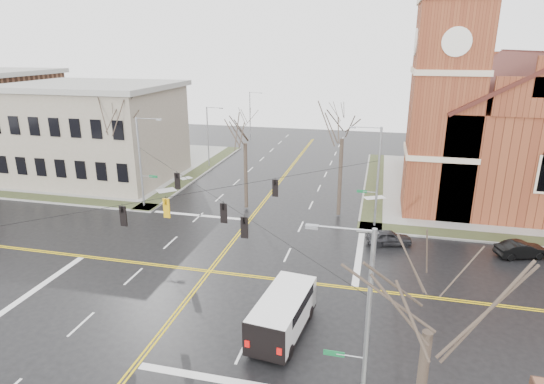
% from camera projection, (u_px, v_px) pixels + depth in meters
% --- Properties ---
extents(ground, '(120.00, 120.00, 0.00)m').
position_uv_depth(ground, '(209.00, 271.00, 33.18)').
color(ground, black).
rests_on(ground, ground).
extents(sidewalks, '(80.00, 80.00, 0.17)m').
position_uv_depth(sidewalks, '(209.00, 270.00, 33.16)').
color(sidewalks, gray).
rests_on(sidewalks, ground).
extents(road_markings, '(100.00, 100.00, 0.01)m').
position_uv_depth(road_markings, '(209.00, 271.00, 33.18)').
color(road_markings, gold).
rests_on(road_markings, ground).
extents(church, '(24.28, 27.48, 27.50)m').
position_uv_depth(church, '(511.00, 118.00, 47.95)').
color(church, brown).
rests_on(church, ground).
extents(civic_building_a, '(18.00, 14.00, 11.00)m').
position_uv_depth(civic_building_a, '(96.00, 134.00, 54.88)').
color(civic_building_a, gray).
rests_on(civic_building_a, ground).
extents(signal_pole_ne, '(2.75, 0.22, 9.00)m').
position_uv_depth(signal_pole_ne, '(376.00, 174.00, 39.75)').
color(signal_pole_ne, gray).
rests_on(signal_pole_ne, ground).
extents(signal_pole_nw, '(2.75, 0.22, 9.00)m').
position_uv_depth(signal_pole_nw, '(142.00, 160.00, 44.81)').
color(signal_pole_nw, gray).
rests_on(signal_pole_nw, ground).
extents(signal_pole_se, '(2.75, 0.22, 9.00)m').
position_uv_depth(signal_pole_se, '(363.00, 324.00, 18.49)').
color(signal_pole_se, gray).
rests_on(signal_pole_se, ground).
extents(span_wires, '(23.02, 23.02, 0.03)m').
position_uv_depth(span_wires, '(205.00, 191.00, 31.26)').
color(span_wires, black).
rests_on(span_wires, ground).
extents(traffic_signals, '(8.21, 8.26, 1.30)m').
position_uv_depth(traffic_signals, '(202.00, 204.00, 30.88)').
color(traffic_signals, black).
rests_on(traffic_signals, ground).
extents(streetlight_north_a, '(2.30, 0.20, 8.00)m').
position_uv_depth(streetlight_north_a, '(209.00, 134.00, 60.06)').
color(streetlight_north_a, gray).
rests_on(streetlight_north_a, ground).
extents(streetlight_north_b, '(2.30, 0.20, 8.00)m').
position_uv_depth(streetlight_north_b, '(251.00, 113.00, 78.55)').
color(streetlight_north_b, gray).
rests_on(streetlight_north_b, ground).
extents(cargo_van, '(3.06, 6.29, 2.30)m').
position_uv_depth(cargo_van, '(284.00, 310.00, 25.90)').
color(cargo_van, white).
rests_on(cargo_van, ground).
extents(parked_car_a, '(3.91, 2.32, 1.25)m').
position_uv_depth(parked_car_a, '(389.00, 238.00, 37.41)').
color(parked_car_a, black).
rests_on(parked_car_a, ground).
extents(parked_car_b, '(4.13, 2.53, 1.28)m').
position_uv_depth(parked_car_b, '(522.00, 250.00, 35.20)').
color(parked_car_b, black).
rests_on(parked_car_b, ground).
extents(tree_nw_far, '(4.00, 4.00, 11.12)m').
position_uv_depth(tree_nw_far, '(122.00, 124.00, 46.30)').
color(tree_nw_far, '#352A21').
rests_on(tree_nw_far, ground).
extents(tree_nw_near, '(4.00, 4.00, 9.84)m').
position_uv_depth(tree_nw_near, '(245.00, 139.00, 43.65)').
color(tree_nw_near, '#352A21').
rests_on(tree_nw_near, ground).
extents(tree_ne, '(4.00, 4.00, 11.12)m').
position_uv_depth(tree_ne, '(342.00, 133.00, 41.44)').
color(tree_ne, '#352A21').
rests_on(tree_ne, ground).
extents(tree_se, '(4.00, 4.00, 10.01)m').
position_uv_depth(tree_se, '(429.00, 320.00, 14.71)').
color(tree_se, '#352A21').
rests_on(tree_se, ground).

